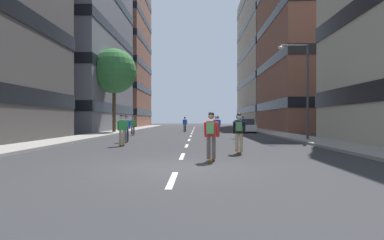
{
  "coord_description": "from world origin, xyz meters",
  "views": [
    {
      "loc": [
        0.64,
        -9.92,
        1.52
      ],
      "look_at": [
        0.0,
        24.01,
        1.4
      ],
      "focal_mm": 29.78,
      "sensor_mm": 36.0,
      "label": 1
    }
  ],
  "objects": [
    {
      "name": "sidewalk_right",
      "position": [
        8.4,
        26.42,
        0.07
      ],
      "size": [
        2.55,
        64.58,
        0.14
      ],
      "primitive_type": "cube",
      "color": "#9E9991",
      "rests_on": "ground_plane"
    },
    {
      "name": "streetlamp_right",
      "position": [
        7.78,
        11.98,
        4.14
      ],
      "size": [
        2.13,
        0.3,
        6.5
      ],
      "color": "#3F3F44",
      "rests_on": "sidewalk_right"
    },
    {
      "name": "building_left_far",
      "position": [
        -17.3,
        51.76,
        18.16
      ],
      "size": [
        15.36,
        16.75,
        36.13
      ],
      "color": "brown",
      "rests_on": "ground_plane"
    },
    {
      "name": "skater_0",
      "position": [
        3.67,
        14.66,
        0.98
      ],
      "size": [
        0.54,
        0.91,
        1.78
      ],
      "color": "brown",
      "rests_on": "ground_plane"
    },
    {
      "name": "street_tree_near",
      "position": [
        -8.4,
        24.15,
        6.64
      ],
      "size": [
        4.8,
        4.8,
        8.93
      ],
      "color": "#4C3823",
      "rests_on": "sidewalk_left"
    },
    {
      "name": "skater_4",
      "position": [
        2.43,
        18.66,
        0.98
      ],
      "size": [
        0.56,
        0.92,
        1.78
      ],
      "color": "brown",
      "rests_on": "ground_plane"
    },
    {
      "name": "skater_9",
      "position": [
        -5.36,
        19.22,
        0.98
      ],
      "size": [
        0.56,
        0.92,
        1.78
      ],
      "color": "brown",
      "rests_on": "ground_plane"
    },
    {
      "name": "lane_markings",
      "position": [
        0.0,
        23.0,
        0.0
      ],
      "size": [
        0.16,
        52.2,
        0.01
      ],
      "color": "silver",
      "rests_on": "ground_plane"
    },
    {
      "name": "ground_plane",
      "position": [
        0.0,
        23.48,
        0.0
      ],
      "size": [
        140.9,
        140.9,
        0.0
      ],
      "primitive_type": "plane",
      "color": "#333335"
    },
    {
      "name": "sidewalk_left",
      "position": [
        -8.4,
        26.42,
        0.07
      ],
      "size": [
        2.55,
        64.58,
        0.14
      ],
      "primitive_type": "cube",
      "color": "#9E9991",
      "rests_on": "ground_plane"
    },
    {
      "name": "building_left_mid",
      "position": [
        -17.3,
        30.47,
        16.42
      ],
      "size": [
        15.36,
        19.48,
        32.67
      ],
      "color": "slate",
      "rests_on": "ground_plane"
    },
    {
      "name": "skater_3",
      "position": [
        2.43,
        3.94,
        1.02
      ],
      "size": [
        0.56,
        0.92,
        1.78
      ],
      "color": "brown",
      "rests_on": "ground_plane"
    },
    {
      "name": "skater_6",
      "position": [
        -3.59,
        7.7,
        0.98
      ],
      "size": [
        0.55,
        0.91,
        1.78
      ],
      "color": "brown",
      "rests_on": "ground_plane"
    },
    {
      "name": "building_right_far",
      "position": [
        17.3,
        51.76,
        13.46
      ],
      "size": [
        15.36,
        23.74,
        26.74
      ],
      "color": "#B2A893",
      "rests_on": "ground_plane"
    },
    {
      "name": "building_right_mid",
      "position": [
        17.3,
        30.47,
        10.77
      ],
      "size": [
        15.36,
        16.79,
        21.35
      ],
      "color": "brown",
      "rests_on": "ground_plane"
    },
    {
      "name": "skater_1",
      "position": [
        1.11,
        1.42,
        1.02
      ],
      "size": [
        0.56,
        0.92,
        1.78
      ],
      "color": "brown",
      "rests_on": "ground_plane"
    },
    {
      "name": "skater_5",
      "position": [
        4.61,
        18.07,
        1.02
      ],
      "size": [
        0.55,
        0.92,
        1.78
      ],
      "color": "brown",
      "rests_on": "ground_plane"
    },
    {
      "name": "skater_8",
      "position": [
        -4.0,
        10.5,
        1.02
      ],
      "size": [
        0.55,
        0.91,
        1.78
      ],
      "color": "brown",
      "rests_on": "ground_plane"
    },
    {
      "name": "skater_7",
      "position": [
        -0.93,
        27.94,
        0.98
      ],
      "size": [
        0.55,
        0.92,
        1.78
      ],
      "color": "brown",
      "rests_on": "ground_plane"
    },
    {
      "name": "parked_car_near",
      "position": [
        5.93,
        25.6,
        0.7
      ],
      "size": [
        1.82,
        4.4,
        1.52
      ],
      "color": "silver",
      "rests_on": "ground_plane"
    },
    {
      "name": "skater_2",
      "position": [
        2.41,
        21.75,
        1.02
      ],
      "size": [
        0.54,
        0.91,
        1.78
      ],
      "color": "brown",
      "rests_on": "ground_plane"
    }
  ]
}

